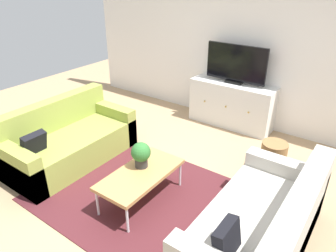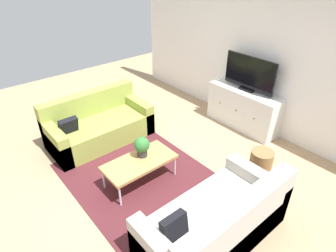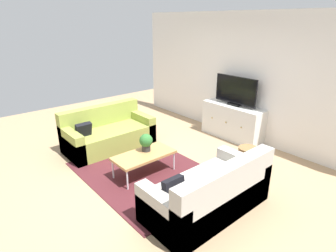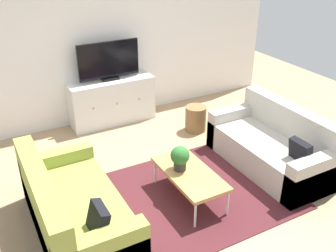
# 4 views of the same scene
# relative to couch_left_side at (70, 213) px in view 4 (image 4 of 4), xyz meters

# --- Properties ---
(ground_plane) EXTENTS (10.00, 10.00, 0.00)m
(ground_plane) POSITION_rel_couch_left_side_xyz_m (1.44, 0.10, -0.28)
(ground_plane) COLOR tan
(wall_back) EXTENTS (6.40, 0.12, 2.70)m
(wall_back) POSITION_rel_couch_left_side_xyz_m (1.44, 2.65, 1.07)
(wall_back) COLOR white
(wall_back) RESTS_ON ground_plane
(area_rug) EXTENTS (2.50, 1.90, 0.01)m
(area_rug) POSITION_rel_couch_left_side_xyz_m (1.44, -0.05, -0.27)
(area_rug) COLOR #4C1E23
(area_rug) RESTS_ON ground_plane
(couch_left_side) EXTENTS (0.87, 1.78, 0.84)m
(couch_left_side) POSITION_rel_couch_left_side_xyz_m (0.00, 0.00, 0.00)
(couch_left_side) COLOR olive
(couch_left_side) RESTS_ON ground_plane
(couch_right_side) EXTENTS (0.87, 1.78, 0.84)m
(couch_right_side) POSITION_rel_couch_left_side_xyz_m (2.87, 0.00, 0.00)
(couch_right_side) COLOR #B2ADA3
(couch_right_side) RESTS_ON ground_plane
(coffee_table) EXTENTS (0.52, 1.05, 0.39)m
(coffee_table) POSITION_rel_couch_left_side_xyz_m (1.44, -0.09, 0.08)
(coffee_table) COLOR #B7844C
(coffee_table) RESTS_ON ground_plane
(potted_plant) EXTENTS (0.23, 0.23, 0.31)m
(potted_plant) POSITION_rel_couch_left_side_xyz_m (1.36, 0.02, 0.28)
(potted_plant) COLOR #2D2D2D
(potted_plant) RESTS_ON coffee_table
(tv_console) EXTENTS (1.43, 0.47, 0.76)m
(tv_console) POSITION_rel_couch_left_side_xyz_m (1.40, 2.37, 0.10)
(tv_console) COLOR silver
(tv_console) RESTS_ON ground_plane
(flat_screen_tv) EXTENTS (1.02, 0.16, 0.63)m
(flat_screen_tv) POSITION_rel_couch_left_side_xyz_m (1.40, 2.39, 0.80)
(flat_screen_tv) COLOR black
(flat_screen_tv) RESTS_ON tv_console
(wicker_basket) EXTENTS (0.34, 0.34, 0.42)m
(wicker_basket) POSITION_rel_couch_left_side_xyz_m (2.48, 1.42, -0.07)
(wicker_basket) COLOR olive
(wicker_basket) RESTS_ON ground_plane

